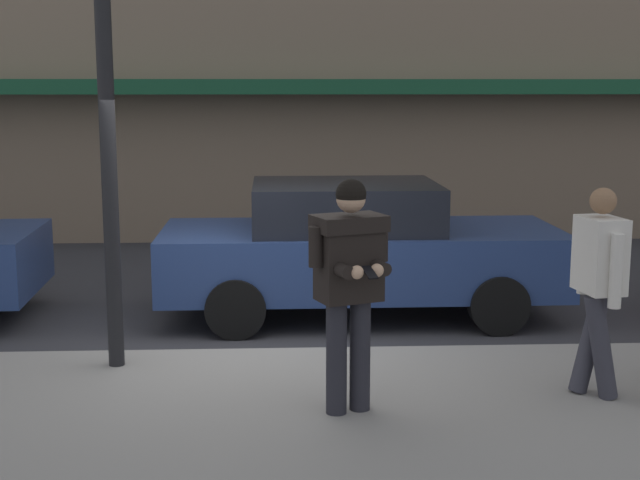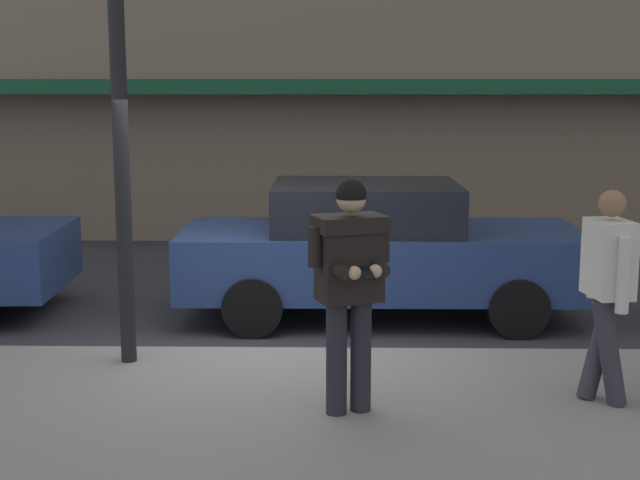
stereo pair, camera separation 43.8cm
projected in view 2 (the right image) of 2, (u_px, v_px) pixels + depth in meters
ground_plane at (266, 355)px, 8.77m from camera, size 80.00×80.00×0.00m
sidewalk at (381, 473)px, 5.94m from camera, size 32.00×5.30×0.14m
curb_paint_line at (367, 354)px, 8.80m from camera, size 28.00×0.12×0.01m
parked_sedan_mid at (378, 249)px, 10.10m from camera, size 4.51×1.95×1.54m
man_texting_on_phone at (350, 271)px, 6.66m from camera, size 0.61×0.65×1.81m
pedestrian_in_light_coat at (608, 283)px, 6.92m from camera, size 0.37×0.59×1.70m
street_lamp_post at (116, 24)px, 7.62m from camera, size 0.36×0.36×4.88m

